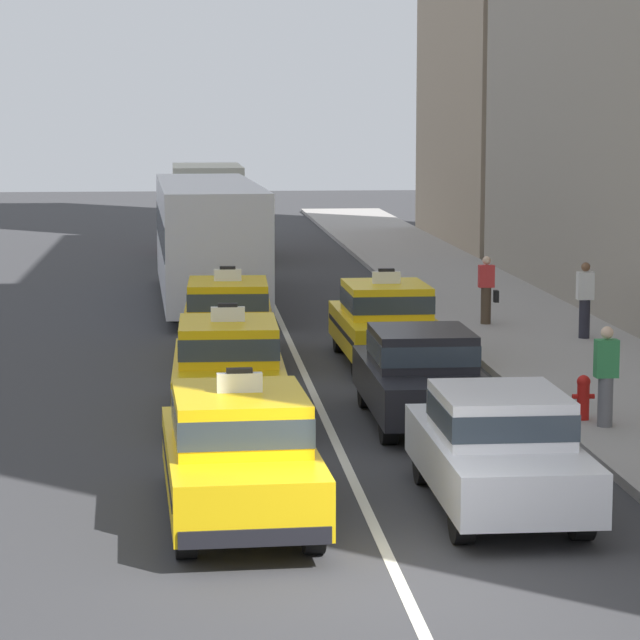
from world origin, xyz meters
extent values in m
plane|color=#353538|center=(0.00, 0.00, 0.00)|extent=(160.00, 160.00, 0.00)
cube|color=silver|center=(0.00, 20.00, 0.00)|extent=(0.14, 80.00, 0.01)
cube|color=#9E9993|center=(5.60, 15.00, 0.07)|extent=(4.00, 90.00, 0.15)
cylinder|color=black|center=(-2.45, 4.30, 0.32)|extent=(0.27, 0.65, 0.64)
cylinder|color=black|center=(-0.97, 4.36, 0.32)|extent=(0.27, 0.65, 0.64)
cylinder|color=black|center=(-2.32, 1.24, 0.32)|extent=(0.27, 0.65, 0.64)
cylinder|color=black|center=(-0.85, 1.31, 0.32)|extent=(0.27, 0.65, 0.64)
cube|color=yellow|center=(-1.65, 2.80, 0.67)|extent=(1.98, 4.57, 0.70)
cube|color=black|center=(-1.65, 2.80, 0.72)|extent=(1.99, 4.21, 0.10)
cube|color=yellow|center=(-1.64, 2.65, 1.34)|extent=(1.68, 2.16, 0.64)
cube|color=#2D3842|center=(-1.64, 2.65, 1.34)|extent=(1.71, 2.18, 0.35)
cube|color=white|center=(-1.64, 2.65, 1.78)|extent=(0.56, 0.14, 0.24)
cube|color=black|center=(-1.64, 2.65, 1.93)|extent=(0.32, 0.12, 0.06)
cube|color=black|center=(-1.74, 5.01, 0.42)|extent=(1.71, 0.21, 0.20)
cube|color=black|center=(-1.56, 0.60, 0.42)|extent=(1.71, 0.21, 0.20)
cylinder|color=black|center=(-2.32, 10.56, 0.32)|extent=(0.25, 0.64, 0.64)
cylinder|color=black|center=(-0.84, 10.54, 0.32)|extent=(0.25, 0.64, 0.64)
cylinder|color=black|center=(-2.36, 7.50, 0.32)|extent=(0.25, 0.64, 0.64)
cylinder|color=black|center=(-0.89, 7.48, 0.32)|extent=(0.25, 0.64, 0.64)
cube|color=yellow|center=(-1.60, 9.02, 0.67)|extent=(1.86, 4.52, 0.70)
cube|color=black|center=(-1.60, 9.02, 0.72)|extent=(1.88, 4.17, 0.10)
cube|color=yellow|center=(-1.61, 8.87, 1.34)|extent=(1.63, 2.12, 0.64)
cube|color=#2D3842|center=(-1.61, 8.87, 1.34)|extent=(1.65, 2.14, 0.35)
cube|color=white|center=(-1.61, 8.87, 1.78)|extent=(0.56, 0.13, 0.24)
cube|color=black|center=(-1.61, 8.87, 1.93)|extent=(0.32, 0.11, 0.06)
cube|color=black|center=(-1.57, 11.23, 0.42)|extent=(1.71, 0.16, 0.20)
cube|color=black|center=(-1.63, 6.81, 0.42)|extent=(1.71, 0.16, 0.20)
cylinder|color=black|center=(-2.12, 16.44, 0.32)|extent=(0.26, 0.65, 0.64)
cylinder|color=black|center=(-0.65, 16.39, 0.32)|extent=(0.26, 0.65, 0.64)
cylinder|color=black|center=(-2.22, 13.38, 0.32)|extent=(0.26, 0.65, 0.64)
cylinder|color=black|center=(-0.74, 13.33, 0.32)|extent=(0.26, 0.65, 0.64)
cube|color=yellow|center=(-1.43, 14.88, 0.67)|extent=(1.94, 4.55, 0.70)
cube|color=black|center=(-1.43, 14.88, 0.72)|extent=(1.95, 4.19, 0.10)
cube|color=yellow|center=(-1.44, 14.73, 1.34)|extent=(1.66, 2.15, 0.64)
cube|color=#2D3842|center=(-1.44, 14.73, 1.34)|extent=(1.68, 2.17, 0.35)
cube|color=white|center=(-1.44, 14.73, 1.78)|extent=(0.56, 0.14, 0.24)
cube|color=black|center=(-1.44, 14.73, 1.93)|extent=(0.32, 0.12, 0.06)
cube|color=black|center=(-1.37, 17.09, 0.42)|extent=(1.71, 0.19, 0.20)
cube|color=black|center=(-1.50, 12.67, 0.42)|extent=(1.71, 0.19, 0.20)
cylinder|color=black|center=(-2.81, 27.36, 0.32)|extent=(0.26, 0.65, 0.64)
cylinder|color=black|center=(-0.81, 27.43, 0.32)|extent=(0.26, 0.65, 0.64)
cylinder|color=black|center=(-2.58, 20.65, 0.32)|extent=(0.26, 0.65, 0.64)
cylinder|color=black|center=(-0.58, 20.72, 0.32)|extent=(0.26, 0.65, 0.64)
cube|color=silver|center=(-1.69, 24.04, 1.77)|extent=(2.89, 11.28, 2.90)
cube|color=#2D3842|center=(-1.69, 24.04, 2.02)|extent=(2.89, 10.83, 0.84)
cube|color=black|center=(-1.89, 29.59, 2.97)|extent=(2.13, 0.15, 0.36)
cylinder|color=black|center=(-2.51, 37.50, 0.32)|extent=(0.25, 0.64, 0.64)
cylinder|color=black|center=(-0.61, 37.51, 0.32)|extent=(0.25, 0.64, 0.64)
cylinder|color=black|center=(-2.47, 33.60, 0.32)|extent=(0.25, 0.64, 0.64)
cylinder|color=black|center=(-0.57, 33.61, 0.32)|extent=(0.25, 0.64, 0.64)
cube|color=maroon|center=(-1.57, 38.48, 1.37)|extent=(2.12, 2.22, 2.10)
cube|color=#2D3842|center=(-1.58, 39.55, 1.67)|extent=(1.93, 0.08, 0.76)
cube|color=beige|center=(-1.53, 35.23, 1.92)|extent=(2.35, 5.22, 2.70)
cylinder|color=black|center=(0.95, 4.38, 0.32)|extent=(0.24, 0.64, 0.64)
cylinder|color=black|center=(2.40, 4.38, 0.32)|extent=(0.24, 0.64, 0.64)
cylinder|color=black|center=(0.94, 1.55, 0.32)|extent=(0.24, 0.64, 0.64)
cylinder|color=black|center=(2.39, 1.54, 0.32)|extent=(0.24, 0.64, 0.64)
cube|color=silver|center=(1.67, 2.96, 0.65)|extent=(1.77, 4.31, 0.66)
cube|color=silver|center=(1.67, 2.86, 1.28)|extent=(1.57, 1.90, 0.60)
cube|color=#2D3842|center=(1.67, 2.86, 1.28)|extent=(1.59, 1.92, 0.33)
cylinder|color=black|center=(0.80, 9.72, 0.32)|extent=(0.24, 0.64, 0.64)
cylinder|color=black|center=(2.24, 9.72, 0.32)|extent=(0.24, 0.64, 0.64)
cylinder|color=black|center=(0.80, 6.88, 0.32)|extent=(0.24, 0.64, 0.64)
cylinder|color=black|center=(2.24, 6.88, 0.32)|extent=(0.24, 0.64, 0.64)
cube|color=black|center=(1.52, 8.30, 0.65)|extent=(1.76, 4.30, 0.66)
cube|color=black|center=(1.52, 8.20, 1.28)|extent=(1.56, 1.90, 0.60)
cube|color=#2D3842|center=(1.52, 8.20, 1.28)|extent=(1.58, 1.92, 0.33)
cylinder|color=black|center=(0.96, 15.68, 0.32)|extent=(0.25, 0.64, 0.64)
cylinder|color=black|center=(2.44, 15.70, 0.32)|extent=(0.25, 0.64, 0.64)
cylinder|color=black|center=(1.01, 12.62, 0.32)|extent=(0.25, 0.64, 0.64)
cylinder|color=black|center=(2.48, 12.64, 0.32)|extent=(0.25, 0.64, 0.64)
cube|color=yellow|center=(1.72, 14.16, 0.67)|extent=(1.87, 4.53, 0.70)
cube|color=black|center=(1.72, 14.16, 0.72)|extent=(1.88, 4.17, 0.10)
cube|color=yellow|center=(1.73, 14.01, 1.34)|extent=(1.63, 2.12, 0.64)
cube|color=#2D3842|center=(1.73, 14.01, 1.34)|extent=(1.65, 2.14, 0.35)
cube|color=white|center=(1.73, 14.01, 1.78)|extent=(0.56, 0.13, 0.24)
cube|color=black|center=(1.73, 14.01, 1.93)|extent=(0.32, 0.11, 0.06)
cube|color=black|center=(1.69, 16.37, 0.42)|extent=(1.71, 0.16, 0.20)
cube|color=black|center=(1.76, 11.95, 0.42)|extent=(1.71, 0.16, 0.20)
cylinder|color=#473828|center=(4.70, 18.56, 0.58)|extent=(0.24, 0.24, 0.86)
cube|color=red|center=(4.70, 18.56, 1.27)|extent=(0.36, 0.22, 0.52)
sphere|color=beige|center=(4.70, 18.56, 1.64)|extent=(0.20, 0.20, 0.20)
cube|color=black|center=(4.94, 18.56, 0.79)|extent=(0.10, 0.20, 0.28)
cylinder|color=slate|center=(4.29, 7.15, 0.54)|extent=(0.24, 0.24, 0.79)
cube|color=#338C4C|center=(4.29, 7.15, 1.24)|extent=(0.36, 0.22, 0.60)
sphere|color=beige|center=(4.29, 7.15, 1.65)|extent=(0.20, 0.20, 0.20)
cylinder|color=#23232D|center=(6.41, 16.19, 0.58)|extent=(0.24, 0.24, 0.85)
cube|color=silver|center=(6.41, 16.19, 1.31)|extent=(0.36, 0.22, 0.61)
sphere|color=brown|center=(6.41, 16.19, 1.72)|extent=(0.20, 0.20, 0.20)
cylinder|color=red|center=(4.08, 7.69, 0.45)|extent=(0.20, 0.20, 0.60)
sphere|color=red|center=(4.08, 7.69, 0.77)|extent=(0.22, 0.22, 0.22)
cylinder|color=red|center=(3.95, 7.69, 0.53)|extent=(0.10, 0.08, 0.08)
cylinder|color=red|center=(4.21, 7.69, 0.53)|extent=(0.10, 0.08, 0.08)
camera|label=1|loc=(-2.28, -15.32, 5.10)|focal=83.26mm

